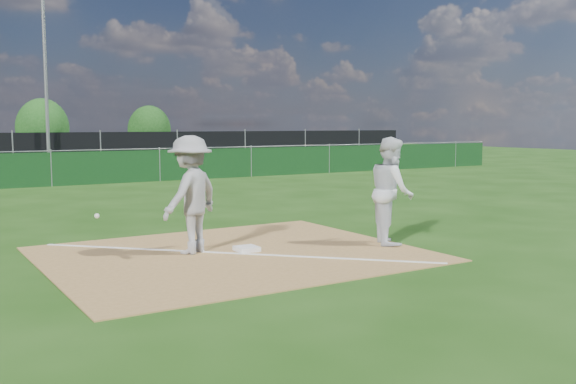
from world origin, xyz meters
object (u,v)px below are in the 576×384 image
object	(u,v)px
light_pole	(46,84)
tree_right	(149,130)
first_base	(247,249)
tree_mid	(42,128)
play_at_first	(191,195)
car_right	(61,153)
runner	(391,191)

from	to	relation	value
light_pole	tree_right	size ratio (longest dim) A/B	2.31
first_base	tree_right	distance (m)	34.51
tree_mid	tree_right	world-z (taller)	tree_mid
light_pole	tree_mid	xyz separation A→B (m)	(1.89, 10.83, -2.05)
light_pole	play_at_first	bearing A→B (deg)	-95.55
tree_right	car_right	bearing A→B (deg)	-138.42
tree_right	first_base	bearing A→B (deg)	-107.15
light_pole	first_base	world-z (taller)	light_pole
light_pole	first_base	distance (m)	22.01
first_base	play_at_first	size ratio (longest dim) A/B	0.16
light_pole	play_at_first	world-z (taller)	light_pole
light_pole	runner	bearing A→B (deg)	-86.40
light_pole	car_right	bearing A→B (deg)	71.65
first_base	tree_right	world-z (taller)	tree_right
light_pole	first_base	bearing A→B (deg)	-93.18
tree_right	play_at_first	bearing A→B (deg)	-108.71
tree_mid	tree_right	bearing A→B (deg)	3.94
runner	first_base	bearing A→B (deg)	103.06
first_base	car_right	bearing A→B (deg)	83.99
first_base	runner	bearing A→B (deg)	-15.39
runner	car_right	xyz separation A→B (m)	(0.17, 27.10, -0.34)
play_at_first	tree_mid	bearing A→B (deg)	82.98
car_right	tree_right	xyz separation A→B (m)	(7.39, 6.55, 1.15)
tree_mid	light_pole	bearing A→B (deg)	-99.89
first_base	car_right	size ratio (longest dim) A/B	0.09
play_at_first	car_right	size ratio (longest dim) A/B	0.54
light_pole	tree_right	xyz separation A→B (m)	(8.97, 11.32, -2.22)
car_right	tree_mid	size ratio (longest dim) A/B	1.14
first_base	runner	distance (m)	2.86
light_pole	car_right	distance (m)	6.04
play_at_first	car_right	distance (m)	26.28
light_pole	play_at_first	xyz separation A→B (m)	(-2.06, -21.26, -2.99)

